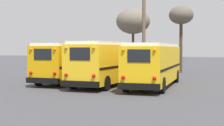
% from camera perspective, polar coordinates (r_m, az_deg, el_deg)
% --- Properties ---
extents(ground_plane, '(160.00, 160.00, 0.00)m').
position_cam_1_polar(ground_plane, '(25.38, 0.13, -3.44)').
color(ground_plane, '#424247').
extents(school_bus_0, '(2.48, 10.40, 2.97)m').
position_cam_1_polar(school_bus_0, '(27.21, -5.98, 0.36)').
color(school_bus_0, '#E5A00C').
rests_on(school_bus_0, ground).
extents(school_bus_1, '(2.81, 10.48, 3.05)m').
position_cam_1_polar(school_bus_1, '(24.94, -0.13, 0.27)').
color(school_bus_1, yellow).
rests_on(school_bus_1, ground).
extents(school_bus_2, '(2.68, 9.56, 2.94)m').
position_cam_1_polar(school_bus_2, '(23.43, 7.05, -0.03)').
color(school_bus_2, yellow).
rests_on(school_bus_2, ground).
extents(utility_pole, '(1.80, 0.35, 8.81)m').
position_cam_1_polar(utility_pole, '(35.39, 5.31, 5.53)').
color(utility_pole, brown).
rests_on(utility_pole, ground).
extents(bare_tree_0, '(4.11, 4.11, 7.42)m').
position_cam_1_polar(bare_tree_0, '(41.89, 3.52, 6.91)').
color(bare_tree_0, '#473323').
rests_on(bare_tree_0, ground).
extents(bare_tree_1, '(2.58, 2.58, 7.09)m').
position_cam_1_polar(bare_tree_1, '(37.30, 11.42, 7.59)').
color(bare_tree_1, '#473323').
rests_on(bare_tree_1, ground).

